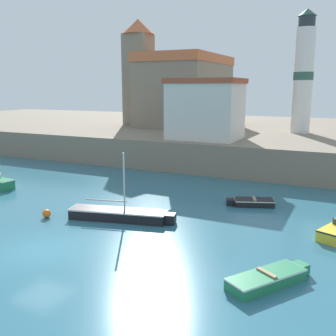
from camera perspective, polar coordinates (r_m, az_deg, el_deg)
The scene contains 9 objects.
ground_plane at distance 21.41m, azimuth -18.03°, elevation -11.31°, with size 200.00×200.00×0.00m, color #2D667A.
quay_seawall at distance 55.92m, azimuth 11.05°, elevation 4.52°, with size 120.00×40.00×2.98m, color gray.
dinghy_green_2 at distance 17.60m, azimuth 14.37°, elevation -15.22°, with size 3.05×3.96×0.60m.
dinghy_black_4 at distance 28.34m, azimuth 12.12°, elevation -4.83°, with size 3.42×2.20×0.53m.
sailboat_black_5 at distance 24.90m, azimuth -6.98°, elevation -6.66°, with size 6.81×2.77×4.28m.
mooring_buoy at distance 26.31m, azimuth -17.20°, elevation -6.33°, with size 0.54×0.54×0.54m, color orange.
church at distance 56.02m, azimuth 1.72°, elevation 11.58°, with size 13.17×15.00×14.42m.
lighthouse at distance 48.48m, azimuth 19.06°, elevation 12.76°, with size 2.22×2.22×13.76m.
harbor_shed_near_wharf at distance 40.40m, azimuth 5.46°, elevation 8.55°, with size 7.21×5.51×6.08m.
Camera 1 is at (13.96, -14.06, 8.10)m, focal length 42.00 mm.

